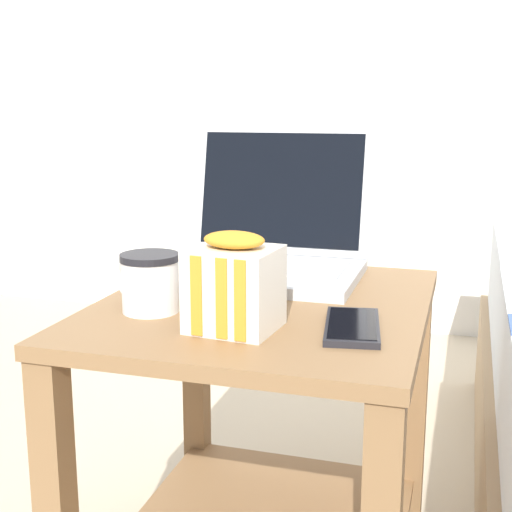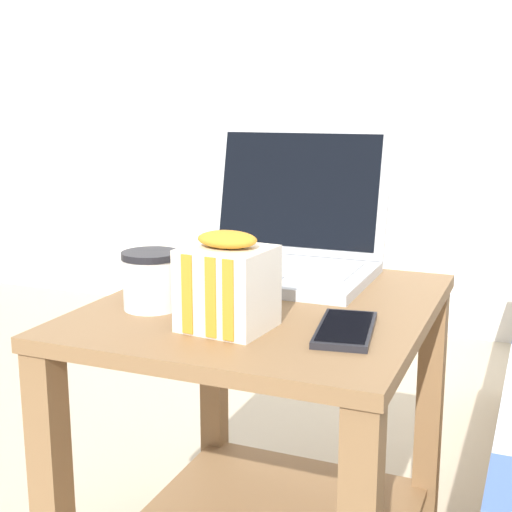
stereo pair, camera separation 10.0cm
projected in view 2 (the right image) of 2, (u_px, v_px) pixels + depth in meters
The scene contains 5 objects.
bedside_table at pixel (266, 420), 1.14m from camera, with size 0.49×0.57×0.54m.
laptop at pixel (279, 244), 1.27m from camera, with size 0.34×0.31×0.26m.
mug_front_left at pixel (150, 276), 1.05m from camera, with size 0.12×0.09×0.09m.
snack_bag at pixel (228, 284), 0.95m from camera, with size 0.12×0.11×0.13m.
cell_phone at pixel (346, 329), 0.95m from camera, with size 0.09×0.16×0.01m.
Camera 2 is at (0.39, -0.98, 0.84)m, focal length 50.00 mm.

